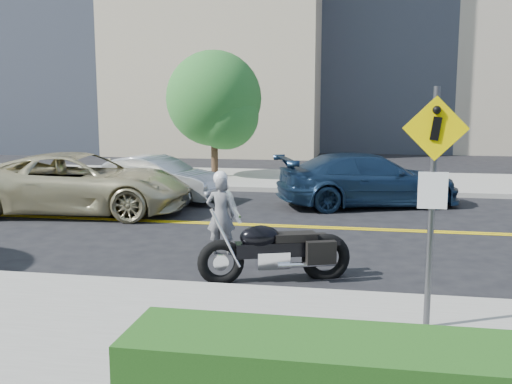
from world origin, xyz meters
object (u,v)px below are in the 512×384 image
at_px(motorcyclist, 221,213).
at_px(parked_car_blue, 368,180).
at_px(suv, 81,183).
at_px(parked_car_silver, 157,179).
at_px(pedestrian_sign, 433,185).
at_px(motorcycle, 276,236).

height_order(motorcyclist, parked_car_blue, motorcyclist).
height_order(suv, parked_car_blue, suv).
bearing_deg(parked_car_silver, parked_car_blue, -76.80).
relative_size(suv, parked_car_silver, 1.43).
xyz_separation_m(pedestrian_sign, suv, (-8.12, 7.00, -1.17)).
distance_m(motorcyclist, parked_car_silver, 6.48).
xyz_separation_m(motorcycle, parked_car_silver, (-4.57, 7.09, -0.10)).
relative_size(motorcycle, suv, 0.43).
bearing_deg(pedestrian_sign, motorcyclist, 134.48).
relative_size(pedestrian_sign, parked_car_silver, 0.75).
bearing_deg(parked_car_blue, pedestrian_sign, 163.96).
bearing_deg(parked_car_silver, motorcyclist, -138.56).
relative_size(pedestrian_sign, motorcycle, 1.21).
xyz_separation_m(motorcyclist, motorcycle, (1.30, -1.51, -0.06)).
height_order(pedestrian_sign, parked_car_blue, pedestrian_sign).
xyz_separation_m(pedestrian_sign, parked_car_silver, (-6.80, 9.18, -1.30)).
distance_m(pedestrian_sign, suv, 10.78).
xyz_separation_m(pedestrian_sign, motorcyclist, (-3.52, 3.59, -1.15)).
distance_m(suv, parked_car_blue, 7.81).
bearing_deg(suv, pedestrian_sign, -135.93).
bearing_deg(motorcycle, suv, 120.64).
bearing_deg(suv, motorcyclist, -131.78).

